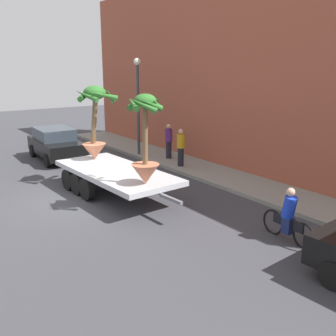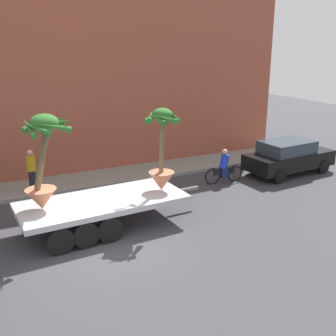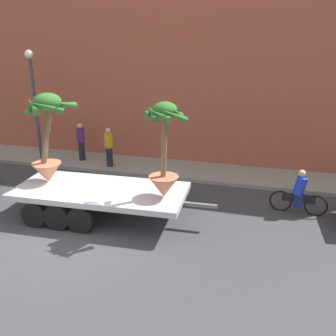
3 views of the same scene
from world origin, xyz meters
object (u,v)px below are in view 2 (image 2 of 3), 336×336
parked_car (288,156)px  pedestrian_near_gate (32,170)px  flatbed_trailer (96,207)px  potted_palm_rear (43,160)px  potted_palm_middle (162,152)px  cyclist (224,168)px

parked_car → pedestrian_near_gate: 11.36m
pedestrian_near_gate → flatbed_trailer: bearing=-72.5°
flatbed_trailer → potted_palm_rear: bearing=176.6°
flatbed_trailer → potted_palm_middle: potted_palm_middle is taller
cyclist → parked_car: bearing=-4.6°
potted_palm_middle → cyclist: 4.76m
cyclist → flatbed_trailer: bearing=-162.8°
potted_palm_middle → cyclist: size_ratio=1.55×
flatbed_trailer → cyclist: 6.66m
pedestrian_near_gate → parked_car: bearing=-12.8°
potted_palm_rear → cyclist: size_ratio=1.59×
potted_palm_rear → parked_car: size_ratio=0.66×
pedestrian_near_gate → potted_palm_rear: bearing=-92.2°
cyclist → pedestrian_near_gate: size_ratio=1.07×
flatbed_trailer → pedestrian_near_gate: (-1.33, 4.20, 0.29)m
potted_palm_rear → pedestrian_near_gate: (0.16, 4.11, -1.47)m
potted_palm_rear → pedestrian_near_gate: bearing=87.8°
flatbed_trailer → potted_palm_rear: potted_palm_rear is taller
potted_palm_rear → potted_palm_middle: 3.87m
cyclist → pedestrian_near_gate: 8.01m
flatbed_trailer → pedestrian_near_gate: size_ratio=3.77×
potted_palm_middle → parked_car: bearing=13.3°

